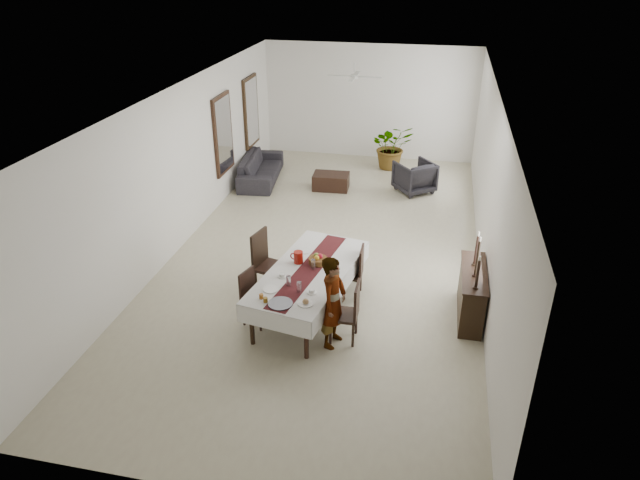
% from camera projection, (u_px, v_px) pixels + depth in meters
% --- Properties ---
extents(floor, '(6.00, 12.00, 0.00)m').
position_uv_depth(floor, '(328.00, 250.00, 11.68)').
color(floor, beige).
rests_on(floor, ground).
extents(ceiling, '(6.00, 12.00, 0.02)m').
position_uv_depth(ceiling, '(329.00, 93.00, 10.21)').
color(ceiling, white).
rests_on(ceiling, wall_back).
extents(wall_back, '(6.00, 0.02, 3.20)m').
position_uv_depth(wall_back, '(369.00, 102.00, 16.16)').
color(wall_back, white).
rests_on(wall_back, floor).
extents(wall_front, '(6.00, 0.02, 3.20)m').
position_uv_depth(wall_front, '(212.00, 387.00, 5.73)').
color(wall_front, white).
rests_on(wall_front, floor).
extents(wall_left, '(0.02, 12.00, 3.20)m').
position_uv_depth(wall_left, '(182.00, 166.00, 11.49)').
color(wall_left, white).
rests_on(wall_left, floor).
extents(wall_right, '(0.02, 12.00, 3.20)m').
position_uv_depth(wall_right, '(489.00, 189.00, 10.39)').
color(wall_right, white).
rests_on(wall_right, floor).
extents(dining_table_top, '(1.46, 2.64, 0.05)m').
position_uv_depth(dining_table_top, '(309.00, 272.00, 9.41)').
color(dining_table_top, black).
rests_on(dining_table_top, table_leg_fl).
extents(table_leg_fl, '(0.08, 0.08, 0.73)m').
position_uv_depth(table_leg_fl, '(252.00, 324.00, 8.76)').
color(table_leg_fl, black).
rests_on(table_leg_fl, floor).
extents(table_leg_fr, '(0.08, 0.08, 0.73)m').
position_uv_depth(table_leg_fr, '(306.00, 338.00, 8.46)').
color(table_leg_fr, black).
rests_on(table_leg_fr, floor).
extents(table_leg_bl, '(0.08, 0.08, 0.73)m').
position_uv_depth(table_leg_bl, '(312.00, 255.00, 10.72)').
color(table_leg_bl, black).
rests_on(table_leg_bl, floor).
extents(table_leg_br, '(0.08, 0.08, 0.73)m').
position_uv_depth(table_leg_br, '(358.00, 264.00, 10.41)').
color(table_leg_br, black).
rests_on(table_leg_br, floor).
extents(tablecloth_top, '(1.68, 2.86, 0.01)m').
position_uv_depth(tablecloth_top, '(309.00, 270.00, 9.39)').
color(tablecloth_top, silver).
rests_on(tablecloth_top, dining_table_top).
extents(tablecloth_drape_left, '(0.48, 2.64, 0.31)m').
position_uv_depth(tablecloth_drape_left, '(276.00, 271.00, 9.67)').
color(tablecloth_drape_left, white).
rests_on(tablecloth_drape_left, dining_table_top).
extents(tablecloth_drape_right, '(0.48, 2.64, 0.31)m').
position_uv_depth(tablecloth_drape_right, '(343.00, 285.00, 9.26)').
color(tablecloth_drape_right, silver).
rests_on(tablecloth_drape_right, dining_table_top).
extents(tablecloth_drape_near, '(1.21, 0.23, 0.31)m').
position_uv_depth(tablecloth_drape_near, '(273.00, 322.00, 8.36)').
color(tablecloth_drape_near, white).
rests_on(tablecloth_drape_near, dining_table_top).
extents(tablecloth_drape_far, '(1.21, 0.23, 0.31)m').
position_uv_depth(tablecloth_drape_far, '(337.00, 243.00, 10.56)').
color(tablecloth_drape_far, white).
rests_on(tablecloth_drape_far, dining_table_top).
extents(table_runner, '(0.82, 2.62, 0.00)m').
position_uv_depth(table_runner, '(309.00, 270.00, 9.39)').
color(table_runner, '#5A191D').
rests_on(table_runner, tablecloth_top).
extents(red_pitcher, '(0.18, 0.18, 0.21)m').
position_uv_depth(red_pitcher, '(298.00, 257.00, 9.56)').
color(red_pitcher, '#98140B').
rests_on(red_pitcher, tablecloth_top).
extents(pitcher_handle, '(0.13, 0.04, 0.12)m').
position_uv_depth(pitcher_handle, '(294.00, 256.00, 9.59)').
color(pitcher_handle, maroon).
rests_on(pitcher_handle, red_pitcher).
extents(wine_glass_near, '(0.07, 0.07, 0.18)m').
position_uv_depth(wine_glass_near, '(299.00, 287.00, 8.75)').
color(wine_glass_near, white).
rests_on(wine_glass_near, tablecloth_top).
extents(wine_glass_mid, '(0.07, 0.07, 0.18)m').
position_uv_depth(wine_glass_mid, '(289.00, 281.00, 8.91)').
color(wine_glass_mid, white).
rests_on(wine_glass_mid, tablecloth_top).
extents(wine_glass_far, '(0.07, 0.07, 0.18)m').
position_uv_depth(wine_glass_far, '(313.00, 264.00, 9.37)').
color(wine_glass_far, white).
rests_on(wine_glass_far, tablecloth_top).
extents(teacup_right, '(0.09, 0.09, 0.06)m').
position_uv_depth(teacup_right, '(312.00, 291.00, 8.76)').
color(teacup_right, white).
rests_on(teacup_right, saucer_right).
extents(saucer_right, '(0.16, 0.16, 0.01)m').
position_uv_depth(saucer_right, '(312.00, 292.00, 8.77)').
color(saucer_right, white).
rests_on(saucer_right, tablecloth_top).
extents(teacup_left, '(0.09, 0.09, 0.06)m').
position_uv_depth(teacup_left, '(282.00, 275.00, 9.18)').
color(teacup_left, silver).
rests_on(teacup_left, saucer_left).
extents(saucer_left, '(0.16, 0.16, 0.01)m').
position_uv_depth(saucer_left, '(282.00, 276.00, 9.19)').
color(saucer_left, silver).
rests_on(saucer_left, tablecloth_top).
extents(plate_near_right, '(0.25, 0.25, 0.02)m').
position_uv_depth(plate_near_right, '(306.00, 303.00, 8.50)').
color(plate_near_right, silver).
rests_on(plate_near_right, tablecloth_top).
extents(bread_near_right, '(0.09, 0.09, 0.09)m').
position_uv_depth(bread_near_right, '(306.00, 302.00, 8.49)').
color(bread_near_right, tan).
rests_on(bread_near_right, plate_near_right).
extents(plate_near_left, '(0.25, 0.25, 0.02)m').
position_uv_depth(plate_near_left, '(271.00, 289.00, 8.85)').
color(plate_near_left, white).
rests_on(plate_near_left, tablecloth_top).
extents(plate_far_left, '(0.25, 0.25, 0.02)m').
position_uv_depth(plate_far_left, '(304.00, 251.00, 9.97)').
color(plate_far_left, white).
rests_on(plate_far_left, tablecloth_top).
extents(serving_tray, '(0.37, 0.37, 0.02)m').
position_uv_depth(serving_tray, '(280.00, 304.00, 8.49)').
color(serving_tray, '#434449').
rests_on(serving_tray, tablecloth_top).
extents(jam_jar_a, '(0.07, 0.07, 0.08)m').
position_uv_depth(jam_jar_a, '(265.00, 300.00, 8.52)').
color(jam_jar_a, brown).
rests_on(jam_jar_a, tablecloth_top).
extents(jam_jar_b, '(0.07, 0.07, 0.08)m').
position_uv_depth(jam_jar_b, '(261.00, 296.00, 8.61)').
color(jam_jar_b, '#945315').
rests_on(jam_jar_b, tablecloth_top).
extents(fruit_basket, '(0.31, 0.31, 0.10)m').
position_uv_depth(fruit_basket, '(318.00, 261.00, 9.56)').
color(fruit_basket, brown).
rests_on(fruit_basket, tablecloth_top).
extents(fruit_red, '(0.09, 0.09, 0.09)m').
position_uv_depth(fruit_red, '(320.00, 256.00, 9.53)').
color(fruit_red, '#AA1124').
rests_on(fruit_red, fruit_basket).
extents(fruit_green, '(0.08, 0.08, 0.08)m').
position_uv_depth(fruit_green, '(316.00, 255.00, 9.57)').
color(fruit_green, olive).
rests_on(fruit_green, fruit_basket).
extents(fruit_yellow, '(0.09, 0.09, 0.09)m').
position_uv_depth(fruit_yellow, '(317.00, 258.00, 9.48)').
color(fruit_yellow, gold).
rests_on(fruit_yellow, fruit_basket).
extents(chair_right_near_seat, '(0.43, 0.43, 0.05)m').
position_uv_depth(chair_right_near_seat, '(344.00, 315.00, 8.84)').
color(chair_right_near_seat, black).
rests_on(chair_right_near_seat, chair_right_near_leg_fl).
extents(chair_right_near_leg_fl, '(0.04, 0.04, 0.42)m').
position_uv_depth(chair_right_near_leg_fl, '(353.00, 335.00, 8.76)').
color(chair_right_near_leg_fl, black).
rests_on(chair_right_near_leg_fl, floor).
extents(chair_right_near_leg_fr, '(0.04, 0.04, 0.42)m').
position_uv_depth(chair_right_near_leg_fr, '(356.00, 322.00, 9.07)').
color(chair_right_near_leg_fr, black).
rests_on(chair_right_near_leg_fr, floor).
extents(chair_right_near_leg_bl, '(0.04, 0.04, 0.42)m').
position_uv_depth(chair_right_near_leg_bl, '(331.00, 333.00, 8.83)').
color(chair_right_near_leg_bl, black).
rests_on(chair_right_near_leg_bl, floor).
extents(chair_right_near_leg_br, '(0.04, 0.04, 0.42)m').
position_uv_depth(chair_right_near_leg_br, '(334.00, 320.00, 9.13)').
color(chair_right_near_leg_br, black).
rests_on(chair_right_near_leg_br, floor).
extents(chair_right_near_back, '(0.04, 0.43, 0.55)m').
position_uv_depth(chair_right_near_back, '(357.00, 301.00, 8.67)').
color(chair_right_near_back, black).
rests_on(chair_right_near_back, chair_right_near_seat).
extents(chair_right_far_seat, '(0.41, 0.41, 0.05)m').
position_uv_depth(chair_right_far_seat, '(351.00, 274.00, 9.99)').
color(chair_right_far_seat, black).
rests_on(chair_right_far_seat, chair_right_far_leg_fl).
extents(chair_right_far_leg_fl, '(0.04, 0.04, 0.40)m').
position_uv_depth(chair_right_far_leg_fl, '(358.00, 291.00, 9.92)').
color(chair_right_far_leg_fl, black).
rests_on(chair_right_far_leg_fl, floor).
extents(chair_right_far_leg_fr, '(0.04, 0.04, 0.40)m').
position_uv_depth(chair_right_far_leg_fr, '(361.00, 281.00, 10.21)').
color(chair_right_far_leg_fr, black).
rests_on(chair_right_far_leg_fr, floor).
extents(chair_right_far_leg_bl, '(0.04, 0.04, 0.40)m').
position_uv_depth(chair_right_far_leg_bl, '(340.00, 289.00, 9.98)').
color(chair_right_far_leg_bl, black).
rests_on(chair_right_far_leg_bl, floor).
extents(chair_right_far_leg_br, '(0.04, 0.04, 0.40)m').
position_uv_depth(chair_right_far_leg_br, '(342.00, 279.00, 10.27)').
color(chair_right_far_leg_br, black).
rests_on(chair_right_far_leg_br, floor).
extents(chair_right_far_back, '(0.04, 0.40, 0.51)m').
position_uv_depth(chair_right_far_back, '(361.00, 261.00, 9.83)').
color(chair_right_far_back, black).
rests_on(chair_right_far_back, chair_right_far_seat).
extents(chair_left_near_seat, '(0.50, 0.50, 0.05)m').
position_uv_depth(chair_left_near_seat, '(257.00, 301.00, 9.24)').
color(chair_left_near_seat, black).
rests_on(chair_left_near_seat, chair_left_near_leg_fl).
extents(chair_left_near_leg_fl, '(0.05, 0.05, 0.39)m').
position_uv_depth(chair_left_near_leg_fl, '(255.00, 305.00, 9.53)').
color(chair_left_near_leg_fl, black).
rests_on(chair_left_near_leg_fl, floor).
extents(chair_left_near_leg_fr, '(0.05, 0.05, 0.39)m').
position_uv_depth(chair_left_near_leg_fr, '(244.00, 315.00, 9.28)').
color(chair_left_near_leg_fr, black).
rests_on(chair_left_near_leg_fr, floor).
extents(chair_left_near_leg_bl, '(0.05, 0.05, 0.39)m').
position_uv_depth(chair_left_near_leg_bl, '(271.00, 310.00, 9.39)').
color(chair_left_near_leg_bl, black).
rests_on(chair_left_near_leg_bl, floor).
extents(chair_left_near_leg_br, '(0.05, 0.05, 0.39)m').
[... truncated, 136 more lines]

